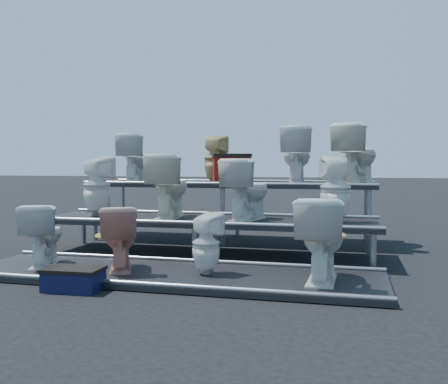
% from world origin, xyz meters
% --- Properties ---
extents(ground, '(80.00, 80.00, 0.00)m').
position_xyz_m(ground, '(0.00, 0.00, 0.00)').
color(ground, black).
rests_on(ground, ground).
extents(tier_front, '(4.20, 1.20, 0.06)m').
position_xyz_m(tier_front, '(0.00, -1.30, 0.03)').
color(tier_front, black).
rests_on(tier_front, ground).
extents(tier_mid, '(4.20, 1.20, 0.46)m').
position_xyz_m(tier_mid, '(0.00, 0.00, 0.23)').
color(tier_mid, black).
rests_on(tier_mid, ground).
extents(tier_back, '(4.20, 1.20, 0.86)m').
position_xyz_m(tier_back, '(0.00, 1.30, 0.43)').
color(tier_back, black).
rests_on(tier_back, ground).
extents(toilet_0, '(0.57, 0.73, 0.66)m').
position_xyz_m(toilet_0, '(-1.43, -1.30, 0.39)').
color(toilet_0, white).
rests_on(toilet_0, tier_front).
extents(toilet_1, '(0.60, 0.74, 0.66)m').
position_xyz_m(toilet_1, '(-0.55, -1.30, 0.39)').
color(toilet_1, '#DF9583').
rests_on(toilet_1, tier_front).
extents(toilet_2, '(0.36, 0.36, 0.60)m').
position_xyz_m(toilet_2, '(0.37, -1.30, 0.36)').
color(toilet_2, white).
rests_on(toilet_2, tier_front).
extents(toilet_3, '(0.46, 0.78, 0.78)m').
position_xyz_m(toilet_3, '(1.48, -1.30, 0.45)').
color(toilet_3, white).
rests_on(toilet_3, tier_front).
extents(toilet_4, '(0.47, 0.48, 0.79)m').
position_xyz_m(toilet_4, '(-1.50, 0.00, 0.85)').
color(toilet_4, white).
rests_on(toilet_4, tier_mid).
extents(toilet_5, '(0.52, 0.82, 0.80)m').
position_xyz_m(toilet_5, '(-0.49, 0.00, 0.86)').
color(toilet_5, white).
rests_on(toilet_5, tier_mid).
extents(toilet_6, '(0.60, 0.82, 0.74)m').
position_xyz_m(toilet_6, '(0.52, 0.00, 0.83)').
color(toilet_6, white).
rests_on(toilet_6, tier_mid).
extents(toilet_7, '(0.42, 0.43, 0.79)m').
position_xyz_m(toilet_7, '(1.57, 0.00, 0.86)').
color(toilet_7, white).
rests_on(toilet_7, tier_mid).
extents(toilet_8, '(0.48, 0.76, 0.74)m').
position_xyz_m(toilet_8, '(-1.53, 1.30, 1.23)').
color(toilet_8, white).
rests_on(toilet_8, tier_back).
extents(toilet_9, '(0.39, 0.39, 0.72)m').
position_xyz_m(toilet_9, '(-0.24, 1.30, 1.22)').
color(toilet_9, tan).
rests_on(toilet_9, tier_back).
extents(toilet_10, '(0.51, 0.83, 0.81)m').
position_xyz_m(toilet_10, '(0.98, 1.30, 1.26)').
color(toilet_10, white).
rests_on(toilet_10, tier_back).
extents(toilet_11, '(0.74, 0.93, 0.83)m').
position_xyz_m(toilet_11, '(1.83, 1.30, 1.28)').
color(toilet_11, white).
rests_on(toilet_11, tier_back).
extents(red_crate, '(0.65, 0.59, 0.39)m').
position_xyz_m(red_crate, '(0.03, 1.22, 1.05)').
color(red_crate, maroon).
rests_on(red_crate, tier_back).
extents(step_stool, '(0.51, 0.32, 0.18)m').
position_xyz_m(step_stool, '(-0.67, -1.98, 0.09)').
color(step_stool, black).
rests_on(step_stool, ground).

